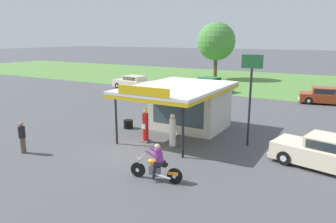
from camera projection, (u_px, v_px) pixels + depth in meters
ground_plane at (131, 151)px, 16.47m from camera, size 300.00×300.00×0.00m
grass_verge_strip at (267, 82)px, 41.78m from camera, size 120.00×24.00×0.01m
service_station_kiosk at (188, 103)px, 20.00m from camera, size 4.99×7.42×3.40m
gas_pump_nearside at (145, 127)px, 17.65m from camera, size 0.44×0.44×1.92m
gas_pump_offside at (172, 132)px, 16.82m from camera, size 0.44×0.44×1.84m
motorcycle_with_rider at (157, 165)px, 12.91m from camera, size 2.29×0.71×1.58m
featured_classic_sedan at (327, 154)px, 14.04m from camera, size 5.06×2.75×1.50m
parked_car_back_row_centre_right at (134, 83)px, 36.03m from camera, size 5.35×2.62×1.52m
parked_car_back_row_left at (327, 96)px, 27.96m from camera, size 5.04×2.65×1.44m
parked_car_back_row_far_left at (210, 84)px, 34.88m from camera, size 5.24×3.16×1.49m
bystander_chatting_near_pumps at (22, 137)px, 15.96m from camera, size 0.34×0.34×1.61m
bystander_admiring_sedan at (151, 91)px, 29.87m from camera, size 0.34×0.34×1.50m
tree_oak_far_left at (216, 41)px, 43.84m from camera, size 5.27×5.27×7.85m
roadside_pole_sign at (251, 85)px, 16.53m from camera, size 1.10×0.12×4.89m
spare_tire_stack at (128, 124)px, 20.48m from camera, size 0.60×0.60×0.54m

